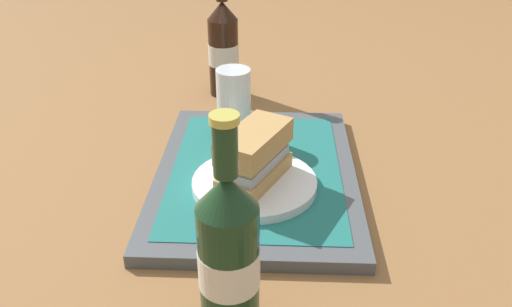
# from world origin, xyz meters

# --- Properties ---
(ground_plane) EXTENTS (3.00, 3.00, 0.00)m
(ground_plane) POSITION_xyz_m (0.00, 0.00, 0.00)
(ground_plane) COLOR olive
(tray) EXTENTS (0.44, 0.32, 0.02)m
(tray) POSITION_xyz_m (0.00, 0.00, 0.01)
(tray) COLOR #4C5156
(tray) RESTS_ON ground_plane
(placemat) EXTENTS (0.38, 0.27, 0.00)m
(placemat) POSITION_xyz_m (0.00, 0.00, 0.02)
(placemat) COLOR #1E6B66
(placemat) RESTS_ON tray
(plate) EXTENTS (0.19, 0.19, 0.01)m
(plate) POSITION_xyz_m (-0.05, -0.00, 0.03)
(plate) COLOR white
(plate) RESTS_ON placemat
(sandwich) EXTENTS (0.14, 0.12, 0.08)m
(sandwich) POSITION_xyz_m (-0.05, -0.00, 0.08)
(sandwich) COLOR tan
(sandwich) RESTS_ON plate
(beer_glass) EXTENTS (0.06, 0.06, 0.12)m
(beer_glass) POSITION_xyz_m (0.12, 0.04, 0.09)
(beer_glass) COLOR silver
(beer_glass) RESTS_ON placemat
(beer_bottle) EXTENTS (0.07, 0.07, 0.27)m
(beer_bottle) POSITION_xyz_m (0.36, 0.08, 0.10)
(beer_bottle) COLOR black
(beer_bottle) RESTS_ON ground_plane
(second_bottle) EXTENTS (0.07, 0.07, 0.27)m
(second_bottle) POSITION_xyz_m (-0.31, 0.02, 0.10)
(second_bottle) COLOR #19381E
(second_bottle) RESTS_ON ground_plane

